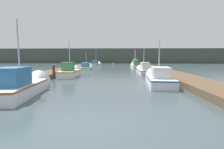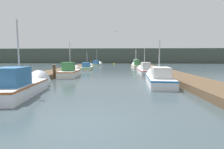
# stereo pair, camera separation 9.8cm
# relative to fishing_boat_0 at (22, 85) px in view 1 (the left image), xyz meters

# --- Properties ---
(ground_plane) EXTENTS (200.00, 200.00, 0.00)m
(ground_plane) POSITION_rel_fishing_boat_0_xyz_m (4.43, -4.53, -0.53)
(ground_plane) COLOR #38474C
(dock_left) EXTENTS (2.75, 40.00, 0.44)m
(dock_left) POSITION_rel_fishing_boat_0_xyz_m (-2.38, 11.47, -0.31)
(dock_left) COLOR brown
(dock_left) RESTS_ON ground_plane
(dock_right) EXTENTS (2.75, 40.00, 0.44)m
(dock_right) POSITION_rel_fishing_boat_0_xyz_m (11.24, 11.47, -0.31)
(dock_right) COLOR brown
(dock_right) RESTS_ON ground_plane
(distant_shore_ridge) EXTENTS (120.00, 16.00, 4.97)m
(distant_shore_ridge) POSITION_rel_fishing_boat_0_xyz_m (4.43, 56.89, 1.96)
(distant_shore_ridge) COLOR #424C42
(distant_shore_ridge) RESTS_ON ground_plane
(fishing_boat_0) EXTENTS (2.32, 5.76, 4.68)m
(fishing_boat_0) POSITION_rel_fishing_boat_0_xyz_m (0.00, 0.00, 0.00)
(fishing_boat_0) COLOR silver
(fishing_boat_0) RESTS_ON ground_plane
(fishing_boat_1) EXTENTS (2.12, 6.12, 3.88)m
(fishing_boat_1) POSITION_rel_fishing_boat_0_xyz_m (8.64, 4.23, -0.06)
(fishing_boat_1) COLOR silver
(fishing_boat_1) RESTS_ON ground_plane
(fishing_boat_2) EXTENTS (1.93, 5.21, 4.20)m
(fishing_boat_2) POSITION_rel_fishing_boat_0_xyz_m (0.19, 9.35, -0.04)
(fishing_boat_2) COLOR silver
(fishing_boat_2) RESTS_ON ground_plane
(fishing_boat_3) EXTENTS (1.64, 5.52, 3.91)m
(fishing_boat_3) POSITION_rel_fishing_boat_0_xyz_m (8.84, 13.89, -0.10)
(fishing_boat_3) COLOR silver
(fishing_boat_3) RESTS_ON ground_plane
(fishing_boat_4) EXTENTS (1.94, 6.53, 3.56)m
(fishing_boat_4) POSITION_rel_fishing_boat_0_xyz_m (0.05, 20.04, -0.15)
(fishing_boat_4) COLOR silver
(fishing_boat_4) RESTS_ON ground_plane
(fishing_boat_5) EXTENTS (1.69, 4.65, 3.83)m
(fishing_boat_5) POSITION_rel_fishing_boat_0_xyz_m (8.69, 24.28, -0.05)
(fishing_boat_5) COLOR silver
(fishing_boat_5) RESTS_ON ground_plane
(fishing_boat_6) EXTENTS (1.39, 6.25, 4.26)m
(fishing_boat_6) POSITION_rel_fishing_boat_0_xyz_m (9.04, 29.32, -0.03)
(fishing_boat_6) COLOR silver
(fishing_boat_6) RESTS_ON ground_plane
(fishing_boat_7) EXTENTS (2.12, 6.11, 4.56)m
(fishing_boat_7) POSITION_rel_fishing_boat_0_xyz_m (-0.01, 33.15, -0.13)
(fishing_boat_7) COLOR silver
(fishing_boat_7) RESTS_ON ground_plane
(mooring_piling_0) EXTENTS (0.36, 0.36, 1.07)m
(mooring_piling_0) POSITION_rel_fishing_boat_0_xyz_m (-1.12, -0.22, 0.02)
(mooring_piling_0) COLOR #473523
(mooring_piling_0) RESTS_ON ground_plane
(mooring_piling_1) EXTENTS (0.27, 0.27, 1.08)m
(mooring_piling_1) POSITION_rel_fishing_boat_0_xyz_m (9.73, 37.86, 0.02)
(mooring_piling_1) COLOR #473523
(mooring_piling_1) RESTS_ON ground_plane
(mooring_piling_2) EXTENTS (0.32, 0.32, 1.41)m
(mooring_piling_2) POSITION_rel_fishing_boat_0_xyz_m (-0.99, 7.57, 0.18)
(mooring_piling_2) COLOR #473523
(mooring_piling_2) RESTS_ON ground_plane
(mooring_piling_3) EXTENTS (0.27, 0.27, 1.11)m
(mooring_piling_3) POSITION_rel_fishing_boat_0_xyz_m (-1.23, 30.56, 0.04)
(mooring_piling_3) COLOR #473523
(mooring_piling_3) RESTS_ON ground_plane
(channel_buoy) EXTENTS (0.54, 0.54, 1.04)m
(channel_buoy) POSITION_rel_fishing_boat_0_xyz_m (3.99, 40.02, -0.37)
(channel_buoy) COLOR gold
(channel_buoy) RESTS_ON ground_plane
(seagull_lead) EXTENTS (0.36, 0.54, 0.12)m
(seagull_lead) POSITION_rel_fishing_boat_0_xyz_m (5.12, 14.80, 5.13)
(seagull_lead) COLOR white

